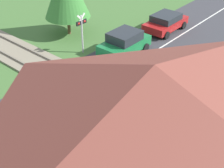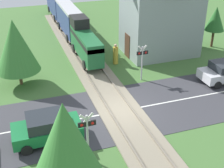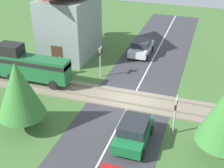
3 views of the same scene
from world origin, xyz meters
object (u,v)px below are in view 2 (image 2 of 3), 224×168
at_px(train, 68,18).
at_px(crossing_signal_west_approach, 87,130).
at_px(pedestrian_by_station, 116,55).
at_px(car_near_crossing, 47,128).
at_px(crossing_signal_east_approach, 142,58).
at_px(station_building, 161,12).

relative_size(train, crossing_signal_west_approach, 7.36).
bearing_deg(pedestrian_by_station, car_near_crossing, -129.33).
relative_size(train, pedestrian_by_station, 11.73).
bearing_deg(crossing_signal_east_approach, train, 104.33).
height_order(crossing_signal_east_approach, station_building, station_building).
xyz_separation_m(car_near_crossing, crossing_signal_west_approach, (1.74, -2.27, 0.99)).
bearing_deg(crossing_signal_east_approach, crossing_signal_west_approach, -129.88).
bearing_deg(station_building, car_near_crossing, -140.19).
height_order(station_building, pedestrian_by_station, station_building).
bearing_deg(car_near_crossing, train, 74.38).
distance_m(train, car_near_crossing, 18.00).
height_order(train, station_building, station_building).
relative_size(station_building, pedestrian_by_station, 4.42).
xyz_separation_m(car_near_crossing, station_building, (11.66, 9.72, 2.97)).
distance_m(crossing_signal_west_approach, pedestrian_by_station, 12.19).
bearing_deg(car_near_crossing, pedestrian_by_station, 50.67).
distance_m(train, station_building, 10.38).
distance_m(crossing_signal_west_approach, crossing_signal_east_approach, 9.68).
distance_m(crossing_signal_east_approach, station_building, 6.21).
height_order(crossing_signal_west_approach, pedestrian_by_station, crossing_signal_west_approach).
xyz_separation_m(train, station_building, (6.82, -7.59, 1.91)).
bearing_deg(train, pedestrian_by_station, -75.50).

